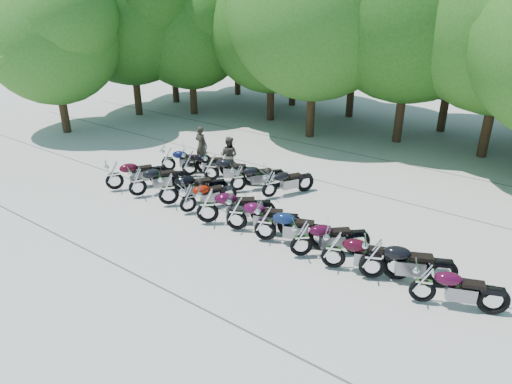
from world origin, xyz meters
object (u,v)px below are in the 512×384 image
Objects in this scene: motorcycle_4 at (207,205)px; motorcycle_7 at (302,238)px; motorcycle_9 at (373,258)px; motorcycle_2 at (168,188)px; motorcycle_13 at (211,167)px; motorcycle_15 at (270,183)px; motorcycle_0 at (114,175)px; motorcycle_6 at (265,222)px; rider_0 at (201,145)px; motorcycle_12 at (189,162)px; motorcycle_1 at (137,181)px; motorcycle_5 at (236,212)px; motorcycle_3 at (188,198)px; motorcycle_10 at (424,282)px; rider_1 at (229,156)px; motorcycle_14 at (238,177)px; motorcycle_8 at (334,249)px; motorcycle_11 at (168,158)px.

motorcycle_4 reaches higher than motorcycle_7.
motorcycle_7 is at bearing 68.04° from motorcycle_9.
motorcycle_2 is at bearing 44.70° from motorcycle_7.
motorcycle_13 is 2.85m from motorcycle_15.
motorcycle_4 is at bearing 65.99° from motorcycle_9.
motorcycle_0 is 8.35m from motorcycle_7.
rider_0 reaches higher than motorcycle_6.
motorcycle_12 reaches higher than motorcycle_15.
rider_0 is (0.66, 4.25, 0.20)m from motorcycle_0.
motorcycle_2 is (1.51, 0.14, 0.04)m from motorcycle_1.
motorcycle_12 is (-4.55, 2.57, -0.04)m from motorcycle_5.
motorcycle_15 is at bearing -111.82° from motorcycle_13.
motorcycle_3 is 8.19m from motorcycle_10.
rider_0 reaches higher than motorcycle_0.
rider_1 is (-0.28, 3.75, 0.12)m from motorcycle_2.
motorcycle_10 is 1.01× the size of motorcycle_14.
motorcycle_1 is 1.34× the size of rider_0.
rider_0 reaches higher than rider_1.
motorcycle_4 is 1.06× the size of motorcycle_6.
motorcycle_0 reaches higher than motorcycle_12.
motorcycle_3 is at bearing 44.68° from motorcycle_7.
motorcycle_1 reaches higher than motorcycle_14.
motorcycle_8 is 1.08m from motorcycle_9.
motorcycle_13 is at bearing 38.33° from motorcycle_6.
motorcycle_4 is 5.31m from motorcycle_11.
motorcycle_5 is 1.02× the size of motorcycle_8.
motorcycle_6 is at bearing -143.00° from motorcycle_13.
motorcycle_11 is 2.24m from motorcycle_13.
rider_0 is (-0.54, 4.12, 0.21)m from motorcycle_1.
motorcycle_0 is at bearing 44.39° from rider_1.
motorcycle_13 is at bearing 1.78° from motorcycle_4.
motorcycle_5 is 4.39m from motorcycle_13.
motorcycle_2 is at bearing 74.27° from motorcycle_15.
rider_0 is (-4.12, 4.21, 0.15)m from motorcycle_4.
motorcycle_1 is 4.16m from rider_0.
motorcycle_10 is at bearing -134.79° from motorcycle_7.
motorcycle_0 is 3.78m from motorcycle_13.
motorcycle_3 is 0.84× the size of motorcycle_4.
motorcycle_9 is 9.51m from motorcycle_12.
motorcycle_3 is 6.77m from motorcycle_9.
motorcycle_0 is at bearing 52.71° from motorcycle_4.
motorcycle_0 is 0.99× the size of motorcycle_5.
rider_1 is (-2.82, 1.07, 0.21)m from motorcycle_15.
motorcycle_0 is 0.97× the size of motorcycle_9.
motorcycle_15 is at bearing -96.24° from motorcycle_3.
motorcycle_7 is 8.75m from rider_0.
motorcycle_9 reaches higher than motorcycle_8.
motorcycle_0 reaches higher than motorcycle_3.
motorcycle_0 is 1.45× the size of rider_1.
rider_1 is (-8.03, 3.79, 0.13)m from motorcycle_9.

